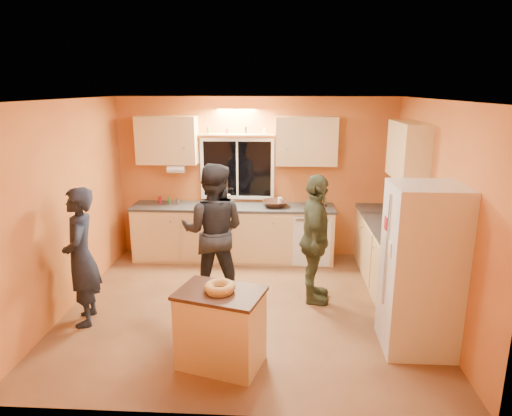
# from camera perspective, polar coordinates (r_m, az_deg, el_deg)

# --- Properties ---
(ground) EXTENTS (4.50, 4.50, 0.00)m
(ground) POSITION_cam_1_polar(r_m,az_deg,el_deg) (6.00, -1.14, -12.28)
(ground) COLOR brown
(ground) RESTS_ON ground
(room_shell) EXTENTS (4.54, 4.04, 2.61)m
(room_shell) POSITION_cam_1_polar(r_m,az_deg,el_deg) (5.85, 0.26, 3.84)
(room_shell) COLOR orange
(room_shell) RESTS_ON ground
(back_counter) EXTENTS (4.23, 0.62, 0.90)m
(back_counter) POSITION_cam_1_polar(r_m,az_deg,el_deg) (7.40, -0.06, -3.14)
(back_counter) COLOR tan
(back_counter) RESTS_ON ground
(right_counter) EXTENTS (0.62, 1.84, 0.90)m
(right_counter) POSITION_cam_1_polar(r_m,az_deg,el_deg) (6.44, 16.89, -6.60)
(right_counter) COLOR tan
(right_counter) RESTS_ON ground
(refrigerator) EXTENTS (0.72, 0.70, 1.80)m
(refrigerator) POSITION_cam_1_polar(r_m,az_deg,el_deg) (5.10, 19.95, -7.20)
(refrigerator) COLOR silver
(refrigerator) RESTS_ON ground
(island) EXTENTS (0.96, 0.78, 0.80)m
(island) POSITION_cam_1_polar(r_m,az_deg,el_deg) (4.73, -4.44, -14.70)
(island) COLOR tan
(island) RESTS_ON ground
(bundt_pastry) EXTENTS (0.31, 0.31, 0.09)m
(bundt_pastry) POSITION_cam_1_polar(r_m,az_deg,el_deg) (4.53, -4.55, -9.84)
(bundt_pastry) COLOR tan
(bundt_pastry) RESTS_ON island
(person_left) EXTENTS (0.54, 0.68, 1.65)m
(person_left) POSITION_cam_1_polar(r_m,az_deg,el_deg) (5.71, -21.03, -5.74)
(person_left) COLOR black
(person_left) RESTS_ON ground
(person_center) EXTENTS (0.92, 0.74, 1.81)m
(person_center) POSITION_cam_1_polar(r_m,az_deg,el_deg) (6.04, -5.35, -2.90)
(person_center) COLOR black
(person_center) RESTS_ON ground
(person_right) EXTENTS (0.49, 1.02, 1.70)m
(person_right) POSITION_cam_1_polar(r_m,az_deg,el_deg) (5.90, 7.40, -3.93)
(person_right) COLOR #303522
(person_right) RESTS_ON ground
(mixing_bowl) EXTENTS (0.45, 0.45, 0.10)m
(mixing_bowl) POSITION_cam_1_polar(r_m,az_deg,el_deg) (7.24, 2.40, 0.56)
(mixing_bowl) COLOR black
(mixing_bowl) RESTS_ON back_counter
(utensil_crock) EXTENTS (0.14, 0.14, 0.17)m
(utensil_crock) POSITION_cam_1_polar(r_m,az_deg,el_deg) (7.33, -3.74, 1.01)
(utensil_crock) COLOR beige
(utensil_crock) RESTS_ON back_counter
(potted_plant) EXTENTS (0.32, 0.30, 0.29)m
(potted_plant) POSITION_cam_1_polar(r_m,az_deg,el_deg) (6.05, 18.43, -2.17)
(potted_plant) COLOR gray
(potted_plant) RESTS_ON right_counter
(red_box) EXTENTS (0.17, 0.14, 0.07)m
(red_box) POSITION_cam_1_polar(r_m,az_deg,el_deg) (6.85, 16.68, -1.02)
(red_box) COLOR #A41927
(red_box) RESTS_ON right_counter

